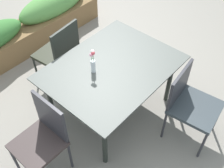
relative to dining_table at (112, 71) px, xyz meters
The scene contains 7 objects.
ground_plane 0.69m from the dining_table, 124.25° to the left, with size 12.00×12.00×0.00m, color gray.
dining_table is the anchor object (origin of this frame).
chair_far_side 0.85m from the dining_table, 94.41° to the left, with size 0.52×0.52×0.96m.
chair_near_right 0.91m from the dining_table, 69.16° to the right, with size 0.55×0.55×0.90m.
chair_end_left 1.02m from the dining_table, behind, with size 0.45×0.45×0.94m.
flower_vase 0.30m from the dining_table, 151.06° to the left, with size 0.06×0.05×0.29m.
planter_box 1.90m from the dining_table, 88.21° to the left, with size 2.82×0.48×0.70m.
Camera 1 is at (-1.63, -1.53, 2.81)m, focal length 44.09 mm.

